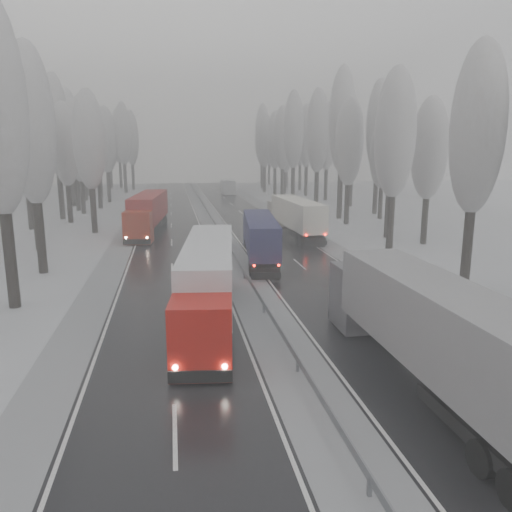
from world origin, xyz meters
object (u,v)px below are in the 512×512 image
object	(u,v)px
truck_grey_tarp	(427,325)
truck_red_red	(148,211)
box_truck_distant	(228,187)
truck_cream_box	(294,214)
truck_blue_box	(259,234)
truck_red_white	(208,278)

from	to	relation	value
truck_grey_tarp	truck_red_red	size ratio (longest dim) A/B	1.01
box_truck_distant	truck_red_red	world-z (taller)	truck_red_red
truck_cream_box	box_truck_distant	world-z (taller)	truck_cream_box
truck_red_red	truck_grey_tarp	bearing A→B (deg)	-66.90
truck_grey_tarp	truck_cream_box	size ratio (longest dim) A/B	1.08
truck_grey_tarp	box_truck_distant	xyz separation A→B (m)	(2.14, 89.81, -1.02)
truck_blue_box	truck_red_white	world-z (taller)	truck_red_white
truck_grey_tarp	truck_blue_box	size ratio (longest dim) A/B	1.16
truck_grey_tarp	truck_red_white	bearing A→B (deg)	129.92
truck_cream_box	truck_blue_box	bearing A→B (deg)	-119.19
box_truck_distant	truck_red_white	xyz separation A→B (m)	(-10.11, -80.42, 0.88)
truck_cream_box	truck_red_red	distance (m)	16.59
truck_red_white	truck_cream_box	bearing A→B (deg)	73.46
box_truck_distant	truck_red_white	size ratio (longest dim) A/B	0.50
truck_red_red	truck_blue_box	bearing A→B (deg)	-51.53
truck_blue_box	truck_red_red	bearing A→B (deg)	128.80
truck_blue_box	truck_red_white	xyz separation A→B (m)	(-5.55, -15.21, 0.25)
truck_grey_tarp	truck_cream_box	distance (m)	36.22
truck_blue_box	truck_red_red	world-z (taller)	truck_red_red
truck_blue_box	box_truck_distant	bearing A→B (deg)	92.23
truck_grey_tarp	truck_red_white	size ratio (longest dim) A/B	1.05
truck_red_white	truck_red_red	distance (m)	31.34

